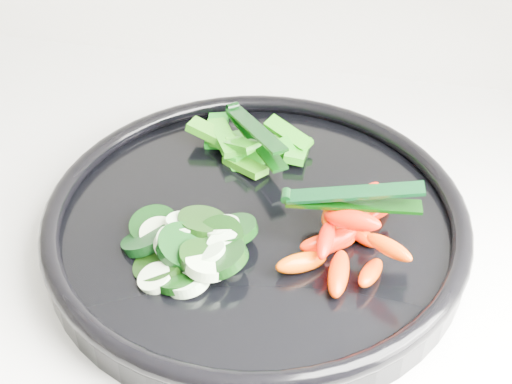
# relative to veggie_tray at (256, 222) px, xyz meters

# --- Properties ---
(veggie_tray) EXTENTS (0.45, 0.45, 0.04)m
(veggie_tray) POSITION_rel_veggie_tray_xyz_m (0.00, 0.00, 0.00)
(veggie_tray) COLOR black
(veggie_tray) RESTS_ON counter
(cucumber_pile) EXTENTS (0.13, 0.11, 0.04)m
(cucumber_pile) POSITION_rel_veggie_tray_xyz_m (-0.05, -0.06, 0.01)
(cucumber_pile) COLOR black
(cucumber_pile) RESTS_ON veggie_tray
(carrot_pile) EXTENTS (0.11, 0.15, 0.06)m
(carrot_pile) POSITION_rel_veggie_tray_xyz_m (0.08, -0.02, 0.02)
(carrot_pile) COLOR #F91000
(carrot_pile) RESTS_ON veggie_tray
(pepper_pile) EXTENTS (0.13, 0.10, 0.04)m
(pepper_pile) POSITION_rel_veggie_tray_xyz_m (-0.03, 0.10, 0.01)
(pepper_pile) COLOR #1C6709
(pepper_pile) RESTS_ON veggie_tray
(tong_carrot) EXTENTS (0.11, 0.03, 0.02)m
(tong_carrot) POSITION_rel_veggie_tray_xyz_m (0.08, -0.01, 0.05)
(tong_carrot) COLOR black
(tong_carrot) RESTS_ON carrot_pile
(tong_pepper) EXTENTS (0.08, 0.10, 0.02)m
(tong_pepper) POSITION_rel_veggie_tray_xyz_m (-0.02, 0.09, 0.03)
(tong_pepper) COLOR black
(tong_pepper) RESTS_ON pepper_pile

